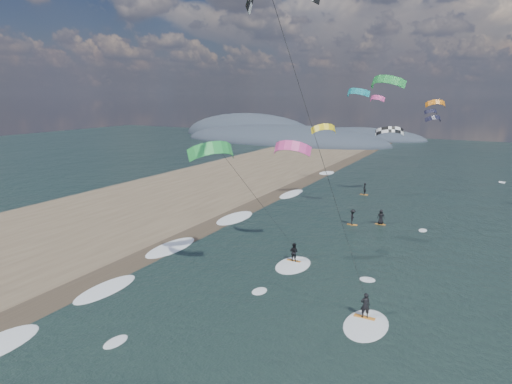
% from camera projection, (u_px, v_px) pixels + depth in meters
% --- Properties ---
extents(ground, '(260.00, 260.00, 0.00)m').
position_uv_depth(ground, '(159.00, 380.00, 21.10)').
color(ground, black).
rests_on(ground, ground).
extents(sand_strip, '(26.00, 240.00, 0.00)m').
position_uv_depth(sand_strip, '(34.00, 242.00, 40.78)').
color(sand_strip, brown).
rests_on(sand_strip, ground).
extents(wet_sand_strip, '(3.00, 240.00, 0.00)m').
position_uv_depth(wet_sand_strip, '(127.00, 265.00, 35.23)').
color(wet_sand_strip, '#382D23').
rests_on(wet_sand_strip, ground).
extents(coastal_hills, '(80.00, 41.00, 15.00)m').
position_uv_depth(coastal_hills, '(278.00, 139.00, 134.34)').
color(coastal_hills, '#3D4756').
rests_on(coastal_hills, ground).
extents(kitesurfer_near_a, '(7.74, 8.57, 19.68)m').
position_uv_depth(kitesurfer_near_a, '(292.00, 68.00, 20.82)').
color(kitesurfer_near_a, orange).
rests_on(kitesurfer_near_a, ground).
extents(kitesurfer_near_b, '(6.67, 9.18, 11.35)m').
position_uv_depth(kitesurfer_near_b, '(245.00, 188.00, 31.97)').
color(kitesurfer_near_b, orange).
rests_on(kitesurfer_near_b, ground).
extents(far_kitesurfers, '(6.24, 15.58, 1.72)m').
position_uv_depth(far_kitesurfers, '(363.00, 211.00, 48.35)').
color(far_kitesurfers, orange).
rests_on(far_kitesurfers, ground).
extents(bg_kite_field, '(14.00, 76.25, 7.42)m').
position_uv_depth(bg_kite_field, '(390.00, 109.00, 61.60)').
color(bg_kite_field, gray).
rests_on(bg_kite_field, ground).
extents(shoreline_surf, '(2.40, 79.40, 0.11)m').
position_uv_depth(shoreline_surf, '(175.00, 250.00, 38.75)').
color(shoreline_surf, white).
rests_on(shoreline_surf, ground).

